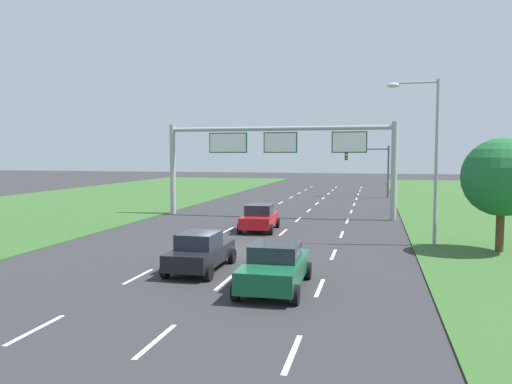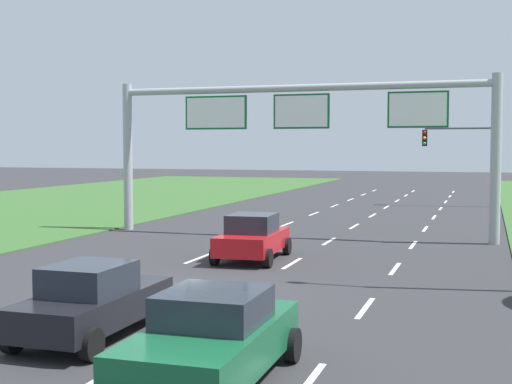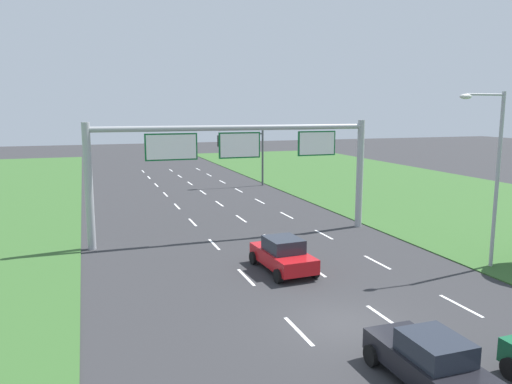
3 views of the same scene
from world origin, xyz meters
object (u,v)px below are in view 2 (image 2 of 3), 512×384
Objects in this scene: car_lead_silver at (253,237)px; sign_gantry at (299,126)px; traffic_light_mast at (464,149)px; car_near_red at (93,301)px; car_mid_lane at (212,339)px.

car_lead_silver is 8.07m from sign_gantry.
sign_gantry is 3.08× the size of traffic_light_mast.
car_near_red is 0.24× the size of sign_gantry.
car_mid_lane is 0.80× the size of traffic_light_mast.
car_lead_silver is at bearing 90.42° from car_near_red.
car_mid_lane is 39.02m from traffic_light_mast.
traffic_light_mast reaches higher than car_near_red.
car_near_red is at bearing 149.07° from car_mid_lane.
car_mid_lane is at bearing -29.94° from car_near_red.
car_lead_silver is at bearing -103.73° from traffic_light_mast.
car_lead_silver reaches higher than car_near_red.
car_lead_silver is 0.24× the size of sign_gantry.
traffic_light_mast is at bearing 73.05° from car_lead_silver.
sign_gantry is at bearing 87.91° from car_lead_silver.
car_lead_silver is at bearing 104.59° from car_mid_lane.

